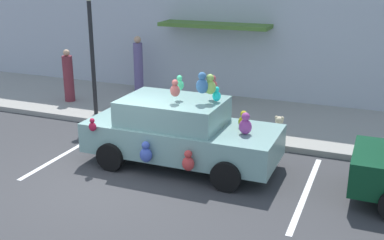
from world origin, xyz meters
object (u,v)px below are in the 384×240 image
Objects in this scene: teddy_bear_on_sidewalk at (279,128)px; street_lamp_post at (91,40)px; plush_covered_car at (180,131)px; pedestrian_near_shopfront at (68,77)px; pedestrian_walking_past at (138,66)px.

street_lamp_post is (-5.50, -0.02, 1.93)m from teddy_bear_on_sidewalk.
street_lamp_post is (-3.70, 2.19, 1.55)m from plush_covered_car.
pedestrian_near_shopfront reaches higher than teddy_bear_on_sidewalk.
street_lamp_post reaches higher than pedestrian_walking_past.
teddy_bear_on_sidewalk is 0.30× the size of pedestrian_walking_past.
teddy_bear_on_sidewalk is 0.35× the size of pedestrian_near_shopfront.
pedestrian_near_shopfront is (-5.27, 3.07, 0.13)m from plush_covered_car.
pedestrian_walking_past is (-5.56, 2.80, 0.65)m from teddy_bear_on_sidewalk.
plush_covered_car is 1.23× the size of street_lamp_post.
plush_covered_car is 2.26× the size of pedestrian_walking_past.
plush_covered_car is at bearing -30.61° from street_lamp_post.
teddy_bear_on_sidewalk is (1.80, 2.20, -0.39)m from plush_covered_car.
street_lamp_post reaches higher than plush_covered_car.
pedestrian_near_shopfront is (-7.07, 0.86, 0.52)m from teddy_bear_on_sidewalk.
teddy_bear_on_sidewalk is 5.83m from street_lamp_post.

